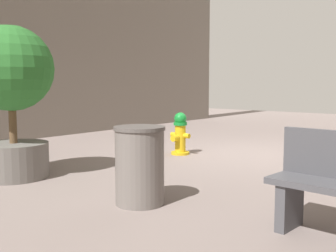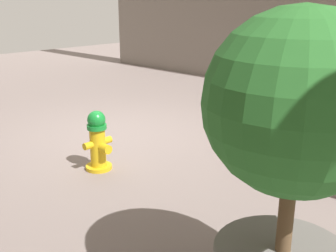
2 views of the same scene
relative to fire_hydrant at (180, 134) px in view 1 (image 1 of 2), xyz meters
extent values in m
plane|color=gray|center=(-1.13, -0.94, -0.41)|extent=(23.40, 23.40, 0.00)
cylinder|color=gold|center=(0.00, -0.01, -0.38)|extent=(0.36, 0.36, 0.05)
cylinder|color=gold|center=(0.00, -0.01, -0.10)|extent=(0.21, 0.21, 0.52)
cylinder|color=#198C33|center=(0.00, -0.01, 0.19)|extent=(0.26, 0.26, 0.06)
sphere|color=#198C33|center=(0.00, -0.01, 0.29)|extent=(0.24, 0.24, 0.24)
cylinder|color=gold|center=(-0.15, -0.01, -0.03)|extent=(0.13, 0.09, 0.09)
cylinder|color=gold|center=(0.15, -0.01, -0.03)|extent=(0.13, 0.09, 0.09)
cylinder|color=gold|center=(0.00, 0.16, -0.07)|extent=(0.12, 0.14, 0.12)
cube|color=#4C4C51|center=(-3.29, 2.56, -0.18)|extent=(0.12, 0.40, 0.45)
cylinder|color=slate|center=(0.68, 3.09, -0.15)|extent=(0.98, 0.98, 0.51)
cylinder|color=brown|center=(0.68, 3.09, 0.46)|extent=(0.11, 0.11, 0.71)
sphere|color=#2D722D|center=(0.68, 3.09, 1.18)|extent=(1.22, 1.22, 1.22)
cylinder|color=slate|center=(-1.64, 2.88, 0.02)|extent=(0.56, 0.56, 0.85)
cylinder|color=#5B5551|center=(-1.64, 2.88, 0.47)|extent=(0.59, 0.59, 0.04)
camera|label=1|loc=(-4.78, 6.20, 0.97)|focal=43.58mm
camera|label=2|loc=(3.07, 4.24, 1.82)|focal=43.71mm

